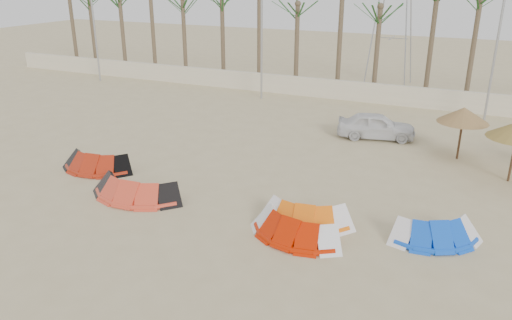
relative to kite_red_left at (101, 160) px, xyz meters
The scene contains 13 objects.
ground 8.91m from the kite_red_left, 36.29° to the right, with size 120.00×120.00×0.00m, color tan.
boundary_wall 18.21m from the kite_red_left, 66.78° to the left, with size 60.00×0.30×1.30m, color beige.
lamp_a 20.23m from the kite_red_left, 130.96° to the left, with size 1.25×0.14×11.00m.
lamp_b 15.72m from the kite_red_left, 85.29° to the left, with size 1.25×0.14×11.00m.
lamp_c 21.84m from the kite_red_left, 44.07° to the left, with size 1.25×0.14×11.00m.
pylon 24.16m from the kite_red_left, 70.21° to the left, with size 3.00×3.00×14.00m, color #A5A8AD, non-canonical shape.
kite_red_left is the anchor object (origin of this frame).
kite_red_mid 3.66m from the kite_red_left, 25.43° to the right, with size 3.77×1.70×0.90m.
kite_red_right 10.11m from the kite_red_left, 11.26° to the right, with size 3.43×2.05×0.90m.
kite_orange 9.97m from the kite_red_left, ahead, with size 3.33×1.90×0.90m.
kite_blue 14.14m from the kite_red_left, ahead, with size 3.39×2.54×0.90m.
parasol_left 16.33m from the kite_red_left, 28.96° to the left, with size 2.29×2.29×2.47m.
car 13.76m from the kite_red_left, 42.81° to the left, with size 1.59×3.96×1.35m, color silver.
Camera 1 is at (7.55, -10.50, 8.23)m, focal length 35.00 mm.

